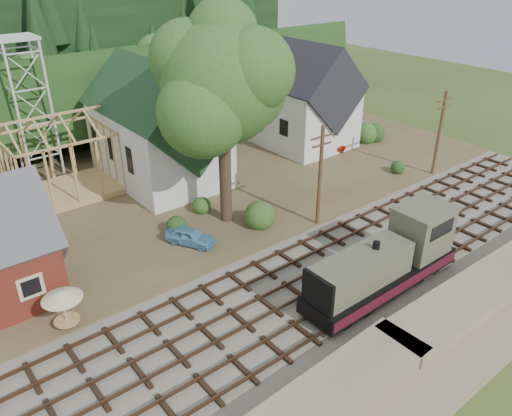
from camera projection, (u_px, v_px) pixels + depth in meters
ground at (296, 295)px, 30.53m from camera, size 140.00×140.00×0.00m
embankment at (412, 378)px, 24.66m from camera, size 64.00×5.00×1.60m
railroad_bed at (296, 294)px, 30.49m from camera, size 64.00×11.00×0.16m
village_flat at (154, 193)px, 42.90m from camera, size 64.00×26.00×0.30m
hillside at (57, 125)px, 59.55m from camera, size 70.00×28.96×12.74m
ridge at (17, 97)px, 70.60m from camera, size 80.00×20.00×12.00m
church at (159, 127)px, 42.83m from camera, size 8.40×15.17×13.00m
farmhouse at (300, 100)px, 51.37m from camera, size 8.40×10.80×10.60m
timber_frame at (61, 162)px, 40.89m from camera, size 8.20×6.20×6.99m
lattice_tower at (21, 66)px, 41.89m from camera, size 3.20×3.20×12.12m
big_tree at (224, 91)px, 33.95m from camera, size 10.90×8.40×14.70m
telegraph_pole_near at (320, 175)px, 36.03m from camera, size 2.20×0.28×8.00m
telegraph_pole_far at (439, 133)px, 44.34m from camera, size 2.20×0.28×8.00m
locomotive at (388, 262)px, 30.12m from camera, size 11.33×2.83×4.55m
car_blue at (190, 236)px, 34.94m from camera, size 3.04×3.86×1.23m
car_red at (326, 147)px, 50.50m from camera, size 4.57×2.50×1.21m
patio_set at (62, 297)px, 26.59m from camera, size 2.17×2.17×2.42m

